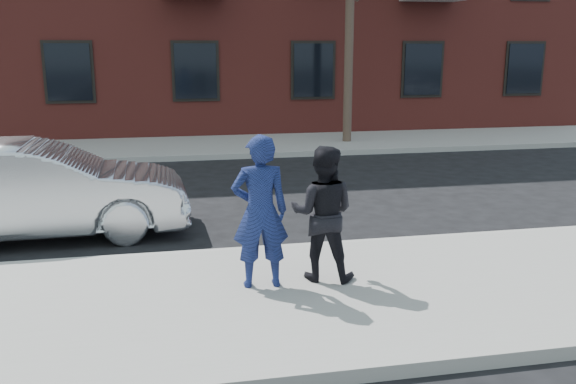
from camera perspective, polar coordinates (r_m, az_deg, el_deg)
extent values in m
plane|color=black|center=(7.37, -3.68, -10.19)|extent=(100.00, 100.00, 0.00)
cube|color=gray|center=(7.11, -3.41, -10.44)|extent=(50.00, 3.50, 0.15)
cube|color=#999691|center=(8.78, -5.05, -5.74)|extent=(50.00, 0.10, 0.15)
cube|color=gray|center=(18.20, -8.45, 4.21)|extent=(50.00, 3.50, 0.15)
cube|color=#999691|center=(16.43, -8.12, 3.22)|extent=(50.00, 0.10, 0.15)
cube|color=black|center=(20.22, 2.39, 11.31)|extent=(1.30, 0.06, 1.70)
cube|color=black|center=(23.22, 21.28, 10.70)|extent=(1.30, 0.06, 1.70)
cylinder|color=#3A2A22|center=(18.51, 5.67, 11.21)|extent=(0.26, 0.26, 4.20)
imported|color=#B7BABF|center=(10.28, -22.40, 0.11)|extent=(4.68, 1.79, 1.52)
imported|color=navy|center=(7.14, -2.64, -1.86)|extent=(0.68, 0.46, 1.84)
cube|color=black|center=(7.28, -3.27, 0.76)|extent=(0.07, 0.13, 0.08)
imported|color=black|center=(7.40, 3.27, -2.02)|extent=(0.98, 0.87, 1.66)
cube|color=black|center=(7.53, 2.30, 0.24)|extent=(0.09, 0.15, 0.06)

